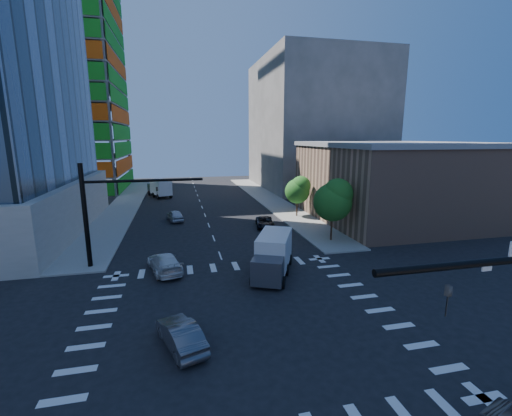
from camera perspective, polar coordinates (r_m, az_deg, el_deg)
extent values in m
plane|color=black|center=(22.74, -2.05, -17.92)|extent=(160.00, 160.00, 0.00)
cube|color=silver|center=(22.73, -2.05, -17.90)|extent=(20.00, 20.00, 0.01)
cube|color=gray|center=(62.58, 2.22, 1.44)|extent=(5.00, 60.00, 0.15)
cube|color=gray|center=(61.10, -21.04, 0.40)|extent=(5.00, 60.00, 0.15)
cube|color=#198A1D|center=(83.25, -21.94, 20.09)|extent=(0.12, 24.00, 49.00)
cube|color=#CD4A0C|center=(74.02, -33.81, 20.17)|extent=(24.00, 0.12, 49.00)
cube|color=#A0765D|center=(50.76, 21.61, 3.84)|extent=(20.00, 22.00, 10.00)
cube|color=gray|center=(50.39, 22.06, 9.81)|extent=(20.50, 22.50, 0.60)
cube|color=#5C5953|center=(80.54, 9.70, 13.53)|extent=(24.00, 30.00, 28.00)
imported|color=black|center=(12.03, 29.18, -13.34)|extent=(0.16, 0.20, 1.00)
cylinder|color=black|center=(32.57, -26.57, -1.21)|extent=(0.40, 0.40, 9.00)
cylinder|color=black|center=(31.26, -18.11, 4.37)|extent=(10.00, 0.24, 0.24)
imported|color=black|center=(31.34, -16.16, 2.47)|extent=(0.16, 0.20, 1.00)
cylinder|color=#382316|center=(38.44, 12.44, -3.57)|extent=(0.20, 0.20, 2.27)
sphere|color=#175416|center=(37.76, 12.65, 0.96)|extent=(4.16, 4.16, 4.16)
sphere|color=#357928|center=(37.50, 13.46, 2.36)|extent=(3.25, 3.25, 3.25)
cylinder|color=#382316|center=(49.36, 6.82, -0.20)|extent=(0.20, 0.20, 1.92)
sphere|color=#175416|center=(48.90, 6.90, 2.80)|extent=(3.52, 3.52, 3.52)
sphere|color=#357928|center=(48.63, 7.48, 3.72)|extent=(2.75, 2.75, 2.75)
imported|color=black|center=(43.47, 1.47, -2.39)|extent=(2.86, 4.91, 1.28)
imported|color=silver|center=(30.44, -15.00, -8.78)|extent=(3.50, 5.80, 1.57)
imported|color=#B9BAC1|center=(48.00, -13.34, -1.23)|extent=(2.60, 4.64, 1.49)
imported|color=#535358|center=(20.21, -12.44, -19.90)|extent=(2.91, 4.71, 1.47)
cube|color=silver|center=(28.34, 2.76, -7.45)|extent=(4.35, 5.66, 2.66)
cube|color=#3C3D43|center=(28.56, 2.75, -8.71)|extent=(2.90, 2.65, 1.94)
cube|color=silver|center=(68.13, -15.87, 3.48)|extent=(4.28, 5.81, 2.73)
cube|color=#3C3D43|center=(68.23, -15.84, 2.91)|extent=(2.94, 2.65, 1.99)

